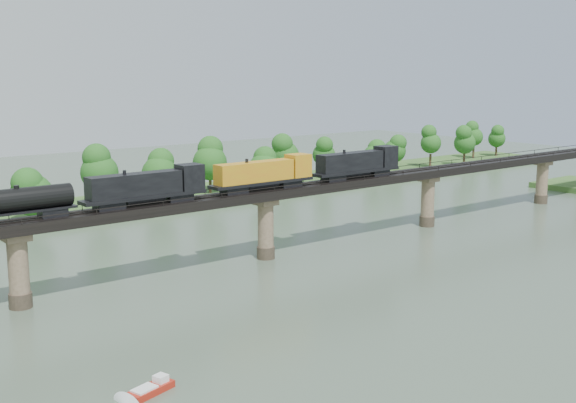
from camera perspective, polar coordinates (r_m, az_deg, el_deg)
ground at (r=97.81m, az=8.95°, el=-7.99°), size 400.00×400.00×0.00m
far_bank at (r=165.30m, az=-13.28°, el=-0.30°), size 300.00×24.00×1.60m
bridge at (r=117.88m, az=-1.78°, el=-1.95°), size 236.00×30.00×11.50m
bridge_superstructure at (r=116.70m, az=-1.79°, el=1.09°), size 220.00×4.90×0.75m
far_treeline at (r=156.68m, az=-15.40°, el=2.01°), size 289.06×17.54×13.60m
freight_train at (r=112.10m, az=-4.85°, el=1.83°), size 76.81×2.99×5.29m
motorboat at (r=72.69m, az=-10.76°, el=-14.31°), size 5.22×3.04×1.38m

